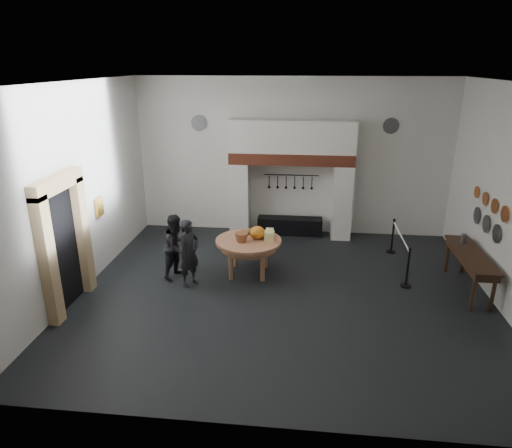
# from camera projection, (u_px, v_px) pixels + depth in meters

# --- Properties ---
(floor) EXTENTS (9.00, 8.00, 0.02)m
(floor) POSITION_uv_depth(u_px,v_px,m) (283.00, 293.00, 10.18)
(floor) COLOR black
(floor) RESTS_ON ground
(ceiling) EXTENTS (9.00, 8.00, 0.02)m
(ceiling) POSITION_uv_depth(u_px,v_px,m) (288.00, 82.00, 8.67)
(ceiling) COLOR silver
(ceiling) RESTS_ON wall_back
(wall_back) EXTENTS (9.00, 0.02, 4.50)m
(wall_back) POSITION_uv_depth(u_px,v_px,m) (292.00, 158.00, 13.17)
(wall_back) COLOR silver
(wall_back) RESTS_ON floor
(wall_front) EXTENTS (9.00, 0.02, 4.50)m
(wall_front) POSITION_uv_depth(u_px,v_px,m) (269.00, 284.00, 5.68)
(wall_front) COLOR silver
(wall_front) RESTS_ON floor
(wall_left) EXTENTS (0.02, 8.00, 4.50)m
(wall_left) POSITION_uv_depth(u_px,v_px,m) (78.00, 189.00, 9.89)
(wall_left) COLOR silver
(wall_left) RESTS_ON floor
(chimney_pier_left) EXTENTS (0.55, 0.70, 2.15)m
(chimney_pier_left) POSITION_uv_depth(u_px,v_px,m) (240.00, 198.00, 13.39)
(chimney_pier_left) COLOR silver
(chimney_pier_left) RESTS_ON floor
(chimney_pier_right) EXTENTS (0.55, 0.70, 2.15)m
(chimney_pier_right) POSITION_uv_depth(u_px,v_px,m) (342.00, 202.00, 13.09)
(chimney_pier_right) COLOR silver
(chimney_pier_right) RESTS_ON floor
(hearth_brick_band) EXTENTS (3.50, 0.72, 0.32)m
(hearth_brick_band) POSITION_uv_depth(u_px,v_px,m) (292.00, 158.00, 12.82)
(hearth_brick_band) COLOR #9E442B
(hearth_brick_band) RESTS_ON chimney_pier_left
(chimney_hood) EXTENTS (3.50, 0.70, 0.90)m
(chimney_hood) POSITION_uv_depth(u_px,v_px,m) (292.00, 136.00, 12.62)
(chimney_hood) COLOR silver
(chimney_hood) RESTS_ON hearth_brick_band
(iron_range) EXTENTS (1.90, 0.45, 0.50)m
(iron_range) POSITION_uv_depth(u_px,v_px,m) (290.00, 226.00, 13.58)
(iron_range) COLOR black
(iron_range) RESTS_ON floor
(utensil_rail) EXTENTS (1.60, 0.02, 0.02)m
(utensil_rail) POSITION_uv_depth(u_px,v_px,m) (291.00, 175.00, 13.26)
(utensil_rail) COLOR black
(utensil_rail) RESTS_ON wall_back
(door_recess) EXTENTS (0.04, 1.10, 2.50)m
(door_recess) POSITION_uv_depth(u_px,v_px,m) (63.00, 250.00, 9.29)
(door_recess) COLOR black
(door_recess) RESTS_ON floor
(door_jamb_near) EXTENTS (0.22, 0.30, 2.60)m
(door_jamb_near) POSITION_uv_depth(u_px,v_px,m) (48.00, 262.00, 8.61)
(door_jamb_near) COLOR tan
(door_jamb_near) RESTS_ON floor
(door_jamb_far) EXTENTS (0.22, 0.30, 2.60)m
(door_jamb_far) POSITION_uv_depth(u_px,v_px,m) (82.00, 235.00, 9.92)
(door_jamb_far) COLOR tan
(door_jamb_far) RESTS_ON floor
(door_lintel) EXTENTS (0.22, 1.70, 0.30)m
(door_lintel) POSITION_uv_depth(u_px,v_px,m) (57.00, 183.00, 8.81)
(door_lintel) COLOR tan
(door_lintel) RESTS_ON door_jamb_near
(wall_plaque) EXTENTS (0.05, 0.34, 0.44)m
(wall_plaque) POSITION_uv_depth(u_px,v_px,m) (100.00, 207.00, 10.85)
(wall_plaque) COLOR gold
(wall_plaque) RESTS_ON wall_left
(work_table) EXTENTS (1.92, 1.92, 0.07)m
(work_table) POSITION_uv_depth(u_px,v_px,m) (249.00, 241.00, 10.84)
(work_table) COLOR tan
(work_table) RESTS_ON floor
(pumpkin) EXTENTS (0.36, 0.36, 0.31)m
(pumpkin) POSITION_uv_depth(u_px,v_px,m) (257.00, 232.00, 10.85)
(pumpkin) COLOR orange
(pumpkin) RESTS_ON work_table
(cheese_block_big) EXTENTS (0.22, 0.22, 0.24)m
(cheese_block_big) POSITION_uv_depth(u_px,v_px,m) (269.00, 237.00, 10.69)
(cheese_block_big) COLOR #DFDB85
(cheese_block_big) RESTS_ON work_table
(cheese_block_small) EXTENTS (0.18, 0.18, 0.20)m
(cheese_block_small) POSITION_uv_depth(u_px,v_px,m) (270.00, 233.00, 10.98)
(cheese_block_small) COLOR #E2CB87
(cheese_block_small) RESTS_ON work_table
(wicker_basket) EXTENTS (0.39, 0.39, 0.22)m
(wicker_basket) POSITION_uv_depth(u_px,v_px,m) (241.00, 237.00, 10.67)
(wicker_basket) COLOR brown
(wicker_basket) RESTS_ON work_table
(bread_loaf) EXTENTS (0.31, 0.18, 0.13)m
(bread_loaf) POSITION_uv_depth(u_px,v_px,m) (246.00, 232.00, 11.15)
(bread_loaf) COLOR olive
(bread_loaf) RESTS_ON work_table
(visitor_near) EXTENTS (0.62, 0.69, 1.58)m
(visitor_near) POSITION_uv_depth(u_px,v_px,m) (189.00, 253.00, 10.30)
(visitor_near) COLOR black
(visitor_near) RESTS_ON floor
(visitor_far) EXTENTS (0.86, 0.93, 1.55)m
(visitor_far) POSITION_uv_depth(u_px,v_px,m) (177.00, 246.00, 10.72)
(visitor_far) COLOR black
(visitor_far) RESTS_ON floor
(side_table) EXTENTS (0.55, 2.20, 0.06)m
(side_table) POSITION_uv_depth(u_px,v_px,m) (471.00, 254.00, 10.02)
(side_table) COLOR #341E13
(side_table) RESTS_ON floor
(pewter_jug) EXTENTS (0.12, 0.12, 0.22)m
(pewter_jug) POSITION_uv_depth(u_px,v_px,m) (464.00, 239.00, 10.53)
(pewter_jug) COLOR #555459
(pewter_jug) RESTS_ON side_table
(copper_pan_a) EXTENTS (0.03, 0.34, 0.34)m
(copper_pan_a) POSITION_uv_depth(u_px,v_px,m) (505.00, 214.00, 9.26)
(copper_pan_a) COLOR #C6662D
(copper_pan_a) RESTS_ON wall_right
(copper_pan_b) EXTENTS (0.03, 0.32, 0.32)m
(copper_pan_b) POSITION_uv_depth(u_px,v_px,m) (494.00, 206.00, 9.77)
(copper_pan_b) COLOR #C6662D
(copper_pan_b) RESTS_ON wall_right
(copper_pan_c) EXTENTS (0.03, 0.30, 0.30)m
(copper_pan_c) POSITION_uv_depth(u_px,v_px,m) (485.00, 199.00, 10.28)
(copper_pan_c) COLOR #C6662D
(copper_pan_c) RESTS_ON wall_right
(copper_pan_d) EXTENTS (0.03, 0.28, 0.28)m
(copper_pan_d) POSITION_uv_depth(u_px,v_px,m) (477.00, 192.00, 10.80)
(copper_pan_d) COLOR #C6662D
(copper_pan_d) RESTS_ON wall_right
(pewter_plate_left) EXTENTS (0.03, 0.40, 0.40)m
(pewter_plate_left) POSITION_uv_depth(u_px,v_px,m) (497.00, 233.00, 9.61)
(pewter_plate_left) COLOR #4C4C51
(pewter_plate_left) RESTS_ON wall_right
(pewter_plate_mid) EXTENTS (0.03, 0.40, 0.40)m
(pewter_plate_mid) POSITION_uv_depth(u_px,v_px,m) (486.00, 224.00, 10.17)
(pewter_plate_mid) COLOR #4C4C51
(pewter_plate_mid) RESTS_ON wall_right
(pewter_plate_right) EXTENTS (0.03, 0.40, 0.40)m
(pewter_plate_right) POSITION_uv_depth(u_px,v_px,m) (477.00, 215.00, 10.73)
(pewter_plate_right) COLOR #4C4C51
(pewter_plate_right) RESTS_ON wall_right
(pewter_plate_back_left) EXTENTS (0.44, 0.03, 0.44)m
(pewter_plate_back_left) POSITION_uv_depth(u_px,v_px,m) (199.00, 123.00, 13.09)
(pewter_plate_back_left) COLOR #4C4C51
(pewter_plate_back_left) RESTS_ON wall_back
(pewter_plate_back_right) EXTENTS (0.44, 0.03, 0.44)m
(pewter_plate_back_right) POSITION_uv_depth(u_px,v_px,m) (391.00, 126.00, 12.53)
(pewter_plate_back_right) COLOR #4C4C51
(pewter_plate_back_right) RESTS_ON wall_back
(barrier_post_near) EXTENTS (0.05, 0.05, 0.90)m
(barrier_post_near) POSITION_uv_depth(u_px,v_px,m) (408.00, 268.00, 10.32)
(barrier_post_near) COLOR black
(barrier_post_near) RESTS_ON floor
(barrier_post_far) EXTENTS (0.05, 0.05, 0.90)m
(barrier_post_far) POSITION_uv_depth(u_px,v_px,m) (393.00, 237.00, 12.19)
(barrier_post_far) COLOR black
(barrier_post_far) RESTS_ON floor
(barrier_rope) EXTENTS (0.04, 2.00, 0.04)m
(barrier_rope) POSITION_uv_depth(u_px,v_px,m) (401.00, 236.00, 11.12)
(barrier_rope) COLOR white
(barrier_rope) RESTS_ON barrier_post_near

